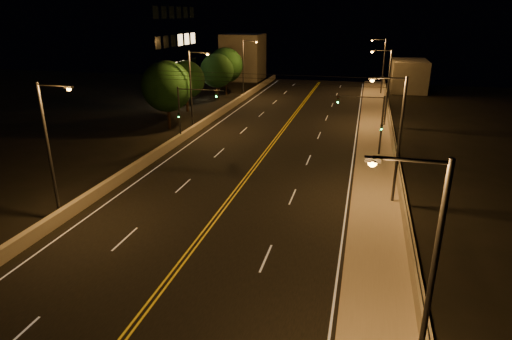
% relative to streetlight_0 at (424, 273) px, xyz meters
% --- Properties ---
extents(road, '(18.00, 120.00, 0.02)m').
position_rel_streetlight_0_xyz_m(road, '(-11.52, 17.50, -5.34)').
color(road, black).
rests_on(road, ground).
extents(sidewalk, '(3.60, 120.00, 0.30)m').
position_rel_streetlight_0_xyz_m(sidewalk, '(-0.72, 17.50, -5.20)').
color(sidewalk, gray).
rests_on(sidewalk, ground).
extents(curb, '(0.14, 120.00, 0.15)m').
position_rel_streetlight_0_xyz_m(curb, '(-2.59, 17.50, -5.27)').
color(curb, gray).
rests_on(curb, ground).
extents(parapet_wall, '(0.30, 120.00, 1.00)m').
position_rel_streetlight_0_xyz_m(parapet_wall, '(0.93, 17.50, -4.55)').
color(parapet_wall, '#A09685').
rests_on(parapet_wall, sidewalk).
extents(jersey_barrier, '(0.45, 120.00, 0.89)m').
position_rel_streetlight_0_xyz_m(jersey_barrier, '(-21.33, 17.50, -4.90)').
color(jersey_barrier, '#A09685').
rests_on(jersey_barrier, ground).
extents(distant_building_right, '(6.00, 10.00, 5.37)m').
position_rel_streetlight_0_xyz_m(distant_building_right, '(4.98, 69.62, -2.66)').
color(distant_building_right, slate).
rests_on(distant_building_right, ground).
extents(distant_building_left, '(8.00, 8.00, 9.22)m').
position_rel_streetlight_0_xyz_m(distant_building_left, '(-27.52, 75.21, -0.74)').
color(distant_building_left, slate).
rests_on(distant_building_left, ground).
extents(parapet_rail, '(0.06, 120.00, 0.06)m').
position_rel_streetlight_0_xyz_m(parapet_rail, '(0.93, 17.50, -4.02)').
color(parapet_rail, black).
rests_on(parapet_rail, parapet_wall).
extents(lane_markings, '(17.32, 116.00, 0.00)m').
position_rel_streetlight_0_xyz_m(lane_markings, '(-11.52, 17.43, -5.33)').
color(lane_markings, silver).
rests_on(lane_markings, road).
extents(streetlight_0, '(2.55, 0.28, 9.27)m').
position_rel_streetlight_0_xyz_m(streetlight_0, '(0.00, 0.00, 0.00)').
color(streetlight_0, '#2D2D33').
rests_on(streetlight_0, ground).
extents(streetlight_1, '(2.55, 0.28, 9.27)m').
position_rel_streetlight_0_xyz_m(streetlight_1, '(0.00, 17.49, 0.00)').
color(streetlight_1, '#2D2D33').
rests_on(streetlight_1, ground).
extents(streetlight_2, '(2.55, 0.28, 9.27)m').
position_rel_streetlight_0_xyz_m(streetlight_2, '(0.00, 40.81, 0.00)').
color(streetlight_2, '#2D2D33').
rests_on(streetlight_2, ground).
extents(streetlight_3, '(2.55, 0.28, 9.27)m').
position_rel_streetlight_0_xyz_m(streetlight_3, '(0.00, 63.63, 0.00)').
color(streetlight_3, '#2D2D33').
rests_on(streetlight_3, ground).
extents(streetlight_4, '(2.55, 0.28, 9.27)m').
position_rel_streetlight_0_xyz_m(streetlight_4, '(-21.45, 9.39, 0.00)').
color(streetlight_4, '#2D2D33').
rests_on(streetlight_4, ground).
extents(streetlight_5, '(2.55, 0.28, 9.27)m').
position_rel_streetlight_0_xyz_m(streetlight_5, '(-21.45, 33.04, 0.00)').
color(streetlight_5, '#2D2D33').
rests_on(streetlight_5, ground).
extents(streetlight_6, '(2.55, 0.28, 9.27)m').
position_rel_streetlight_0_xyz_m(streetlight_6, '(-21.45, 54.85, 0.00)').
color(streetlight_6, '#2D2D33').
rests_on(streetlight_6, ground).
extents(traffic_signal_right, '(5.11, 0.31, 5.98)m').
position_rel_streetlight_0_xyz_m(traffic_signal_right, '(-1.54, 28.68, -1.55)').
color(traffic_signal_right, '#2D2D33').
rests_on(traffic_signal_right, ground).
extents(traffic_signal_left, '(5.11, 0.31, 5.98)m').
position_rel_streetlight_0_xyz_m(traffic_signal_left, '(-20.31, 28.68, -1.55)').
color(traffic_signal_left, '#2D2D33').
rests_on(traffic_signal_left, ground).
extents(overhead_wires, '(22.00, 0.03, 0.83)m').
position_rel_streetlight_0_xyz_m(overhead_wires, '(-11.52, 27.00, 2.05)').
color(overhead_wires, black).
extents(tree_0, '(5.97, 5.97, 8.08)m').
position_rel_streetlight_0_xyz_m(tree_0, '(-25.02, 33.71, -0.25)').
color(tree_0, black).
rests_on(tree_0, ground).
extents(tree_1, '(5.24, 5.24, 7.10)m').
position_rel_streetlight_0_xyz_m(tree_1, '(-26.74, 43.32, -0.88)').
color(tree_1, black).
rests_on(tree_1, ground).
extents(tree_2, '(5.35, 5.35, 7.25)m').
position_rel_streetlight_0_xyz_m(tree_2, '(-25.54, 52.98, -0.78)').
color(tree_2, black).
rests_on(tree_2, ground).
extents(tree_3, '(5.80, 5.80, 7.86)m').
position_rel_streetlight_0_xyz_m(tree_3, '(-25.50, 57.35, -0.39)').
color(tree_3, black).
rests_on(tree_3, ground).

